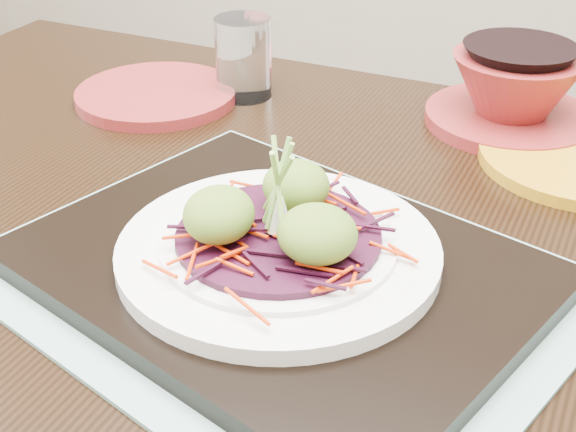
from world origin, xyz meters
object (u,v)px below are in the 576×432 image
(serving_tray, at_px, (279,268))
(terracotta_side_plate, at_px, (156,95))
(terracotta_bowl_set, at_px, (514,94))
(white_plate, at_px, (279,250))
(water_glass, at_px, (243,58))
(dining_table, at_px, (272,314))

(serving_tray, relative_size, terracotta_side_plate, 2.03)
(serving_tray, bearing_deg, terracotta_bowl_set, 90.65)
(terracotta_bowl_set, bearing_deg, terracotta_side_plate, -169.20)
(white_plate, height_order, water_glass, water_glass)
(water_glass, bearing_deg, white_plate, -62.81)
(dining_table, relative_size, water_glass, 13.13)
(terracotta_side_plate, relative_size, water_glass, 2.02)
(dining_table, distance_m, terracotta_bowl_set, 0.35)
(terracotta_side_plate, distance_m, terracotta_bowl_set, 0.39)
(serving_tray, xyz_separation_m, water_glass, (-0.17, 0.33, 0.03))
(dining_table, height_order, water_glass, water_glass)
(white_plate, xyz_separation_m, terracotta_side_plate, (-0.26, 0.28, -0.02))
(serving_tray, relative_size, terracotta_bowl_set, 1.80)
(dining_table, relative_size, serving_tray, 3.21)
(terracotta_side_plate, height_order, terracotta_bowl_set, terracotta_bowl_set)
(dining_table, xyz_separation_m, serving_tray, (0.03, -0.07, 0.10))
(dining_table, height_order, terracotta_bowl_set, terracotta_bowl_set)
(dining_table, height_order, white_plate, white_plate)
(serving_tray, xyz_separation_m, white_plate, (0.00, -0.00, 0.02))
(dining_table, bearing_deg, water_glass, 122.23)
(white_plate, relative_size, terracotta_bowl_set, 1.17)
(white_plate, distance_m, terracotta_bowl_set, 0.38)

